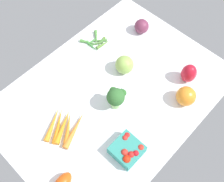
{
  "coord_description": "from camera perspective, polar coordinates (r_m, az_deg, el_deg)",
  "views": [
    {
      "loc": [
        44.84,
        42.68,
        111.62
      ],
      "look_at": [
        0.0,
        0.0,
        4.0
      ],
      "focal_mm": 43.79,
      "sensor_mm": 36.0,
      "label": 1
    }
  ],
  "objects": [
    {
      "name": "berry_basket",
      "position": [
        1.12,
        3.26,
        -12.19
      ],
      "size": [
        11.42,
        11.42,
        6.46
      ],
      "color": "teal",
      "rests_on": "tablecloth"
    },
    {
      "name": "bell_pepper_red",
      "position": [
        1.3,
        15.73,
        3.57
      ],
      "size": [
        8.59,
        8.59,
        10.29
      ],
      "primitive_type": "ellipsoid",
      "rotation": [
        0.0,
        0.0,
        2.88
      ],
      "color": "red",
      "rests_on": "tablecloth"
    },
    {
      "name": "red_onion_near_basket",
      "position": [
        1.46,
        6.2,
        13.28
      ],
      "size": [
        7.51,
        7.51,
        7.51
      ],
      "primitive_type": "sphere",
      "color": "#6F2E49",
      "rests_on": "tablecloth"
    },
    {
      "name": "okra_pile",
      "position": [
        1.42,
        -3.4,
        10.15
      ],
      "size": [
        11.79,
        12.31,
        1.82
      ],
      "color": "#538F41",
      "rests_on": "tablecloth"
    },
    {
      "name": "heirloom_tomato_orange",
      "position": [
        1.24,
        15.18,
        -1.05
      ],
      "size": [
        8.84,
        8.84,
        8.84
      ],
      "primitive_type": "sphere",
      "color": "orange",
      "rests_on": "tablecloth"
    },
    {
      "name": "heirloom_tomato_green",
      "position": [
        1.29,
        2.61,
        5.52
      ],
      "size": [
        8.81,
        8.81,
        8.81
      ],
      "primitive_type": "sphere",
      "color": "#92BA53",
      "rests_on": "tablecloth"
    },
    {
      "name": "tablecloth",
      "position": [
        1.27,
        0.0,
        -0.68
      ],
      "size": [
        104.0,
        76.0,
        2.0
      ],
      "primitive_type": "cube",
      "color": "white",
      "rests_on": "ground"
    },
    {
      "name": "carrot_bunch",
      "position": [
        1.19,
        -9.96,
        -7.29
      ],
      "size": [
        21.28,
        18.47,
        2.79
      ],
      "color": "orange",
      "rests_on": "tablecloth"
    },
    {
      "name": "broccoli_head",
      "position": [
        1.17,
        0.85,
        -1.25
      ],
      "size": [
        8.67,
        8.49,
        11.79
      ],
      "color": "#9DD27F",
      "rests_on": "tablecloth"
    }
  ]
}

